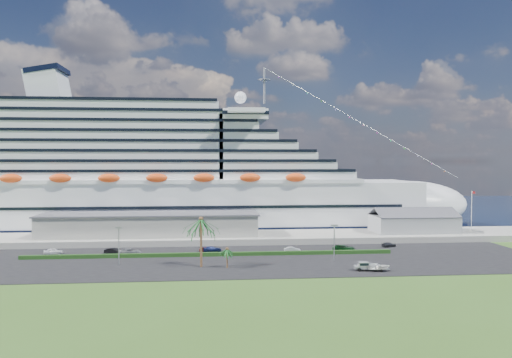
{
  "coord_description": "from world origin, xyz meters",
  "views": [
    {
      "loc": [
        -7.85,
        -102.56,
        22.71
      ],
      "look_at": [
        4.13,
        30.0,
        18.02
      ],
      "focal_mm": 35.0,
      "sensor_mm": 36.0,
      "label": 1
    }
  ],
  "objects": [
    {
      "name": "parked_car_3",
      "position": [
        -7.64,
        22.08,
        0.8
      ],
      "size": [
        5.04,
        3.13,
        1.36
      ],
      "primitive_type": "imported",
      "rotation": [
        0.0,
        0.0,
        1.85
      ],
      "color": "#161F4F",
      "rests_on": "asphalt_lot"
    },
    {
      "name": "palm_short",
      "position": [
        -4.5,
        2.5,
        3.67
      ],
      "size": [
        3.53,
        3.53,
        4.56
      ],
      "color": "#47301E",
      "rests_on": "ground"
    },
    {
      "name": "parked_car_6",
      "position": [
        25.41,
        19.52,
        0.91
      ],
      "size": [
        6.26,
        4.7,
        1.58
      ],
      "primitive_type": "imported",
      "rotation": [
        0.0,
        0.0,
        1.15
      ],
      "color": "black",
      "rests_on": "asphalt_lot"
    },
    {
      "name": "asphalt_lot",
      "position": [
        0.0,
        11.0,
        0.06
      ],
      "size": [
        140.0,
        38.0,
        0.12
      ],
      "primitive_type": "cube",
      "color": "black",
      "rests_on": "ground"
    },
    {
      "name": "parked_car_7",
      "position": [
        38.93,
        24.72,
        0.73
      ],
      "size": [
        4.54,
        3.14,
        1.22
      ],
      "primitive_type": "imported",
      "rotation": [
        0.0,
        0.0,
        1.95
      ],
      "color": "black",
      "rests_on": "asphalt_lot"
    },
    {
      "name": "pickup_truck",
      "position": [
        24.07,
        -2.6,
        1.11
      ],
      "size": [
        5.28,
        2.41,
        1.8
      ],
      "color": "black",
      "rests_on": "asphalt_lot"
    },
    {
      "name": "ground",
      "position": [
        0.0,
        0.0,
        0.0
      ],
      "size": [
        420.0,
        420.0,
        0.0
      ],
      "primitive_type": "plane",
      "color": "#33551C",
      "rests_on": "ground"
    },
    {
      "name": "wharf",
      "position": [
        0.0,
        40.0,
        0.9
      ],
      "size": [
        240.0,
        20.0,
        1.8
      ],
      "primitive_type": "cube",
      "color": "gray",
      "rests_on": "ground"
    },
    {
      "name": "port_shed",
      "position": [
        52.0,
        40.0,
        4.4
      ],
      "size": [
        24.0,
        12.31,
        7.37
      ],
      "color": "gray",
      "rests_on": "wharf"
    },
    {
      "name": "parked_car_5",
      "position": [
        12.22,
        19.2,
        0.79
      ],
      "size": [
        4.2,
        1.83,
        1.34
      ],
      "primitive_type": "imported",
      "rotation": [
        0.0,
        0.0,
        1.47
      ],
      "color": "silver",
      "rests_on": "asphalt_lot"
    },
    {
      "name": "water",
      "position": [
        0.0,
        130.0,
        0.01
      ],
      "size": [
        420.0,
        160.0,
        0.02
      ],
      "primitive_type": "cube",
      "color": "black",
      "rests_on": "ground"
    },
    {
      "name": "parked_car_1",
      "position": [
        -31.56,
        20.67,
        0.87
      ],
      "size": [
        4.83,
        3.17,
        1.5
      ],
      "primitive_type": "imported",
      "rotation": [
        0.0,
        0.0,
        1.19
      ],
      "color": "black",
      "rests_on": "asphalt_lot"
    },
    {
      "name": "terminal_building",
      "position": [
        -25.0,
        40.0,
        5.01
      ],
      "size": [
        61.0,
        15.0,
        6.3
      ],
      "color": "gray",
      "rests_on": "wharf"
    },
    {
      "name": "hedge",
      "position": [
        -8.0,
        16.0,
        0.57
      ],
      "size": [
        88.0,
        1.1,
        0.9
      ],
      "primitive_type": "cube",
      "color": "black",
      "rests_on": "asphalt_lot"
    },
    {
      "name": "parked_car_4",
      "position": [
        -9.03,
        22.0,
        0.76
      ],
      "size": [
        3.81,
        1.67,
        1.28
      ],
      "primitive_type": "imported",
      "rotation": [
        0.0,
        0.0,
        1.62
      ],
      "color": "#610C11",
      "rests_on": "asphalt_lot"
    },
    {
      "name": "lamp_post_left",
      "position": [
        -28.0,
        8.0,
        5.34
      ],
      "size": [
        1.6,
        0.35,
        8.27
      ],
      "color": "gray",
      "rests_on": "asphalt_lot"
    },
    {
      "name": "parked_car_2",
      "position": [
        -27.42,
        19.46,
        0.87
      ],
      "size": [
        5.73,
        3.32,
        1.5
      ],
      "primitive_type": "imported",
      "rotation": [
        0.0,
        0.0,
        1.73
      ],
      "color": "gray",
      "rests_on": "asphalt_lot"
    },
    {
      "name": "flagpole",
      "position": [
        70.04,
        40.0,
        8.27
      ],
      "size": [
        1.08,
        0.16,
        12.0
      ],
      "color": "silver",
      "rests_on": "wharf"
    },
    {
      "name": "boat_trailer",
      "position": [
        26.35,
        -3.58,
        1.16
      ],
      "size": [
        5.53,
        3.7,
        1.57
      ],
      "color": "gray",
      "rests_on": "asphalt_lot"
    },
    {
      "name": "palm_tall",
      "position": [
        -10.0,
        4.0,
        9.2
      ],
      "size": [
        8.82,
        8.82,
        11.13
      ],
      "color": "#47301E",
      "rests_on": "ground"
    },
    {
      "name": "parked_car_0",
      "position": [
        -46.02,
        21.56,
        0.88
      ],
      "size": [
        4.72,
        2.54,
        1.53
      ],
      "primitive_type": "imported",
      "rotation": [
        0.0,
        0.0,
        1.74
      ],
      "color": "white",
      "rests_on": "asphalt_lot"
    },
    {
      "name": "lamp_post_right",
      "position": [
        20.0,
        8.0,
        5.34
      ],
      "size": [
        1.6,
        0.35,
        8.27
      ],
      "color": "gray",
      "rests_on": "asphalt_lot"
    },
    {
      "name": "cruise_ship",
      "position": [
        -21.53,
        64.0,
        16.69
      ],
      "size": [
        191.0,
        38.0,
        54.0
      ],
      "color": "silver",
      "rests_on": "ground"
    }
  ]
}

